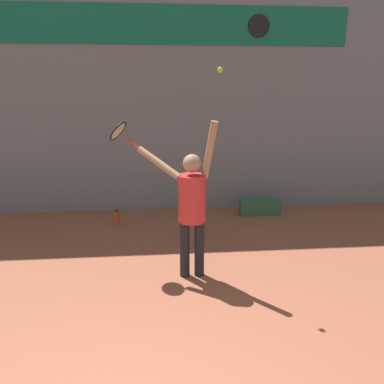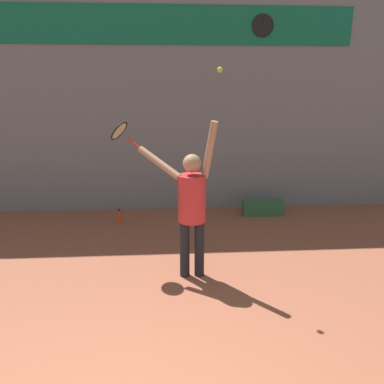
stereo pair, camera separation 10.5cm
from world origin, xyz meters
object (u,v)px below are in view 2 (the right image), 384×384
tennis_player (191,202)px  tennis_ball (220,70)px  tennis_racket (120,132)px  water_bottle (120,217)px  equipment_bag (263,208)px  scoreboard_clock (263,26)px

tennis_player → tennis_ball: (0.32, -0.13, 1.62)m
tennis_racket → water_bottle: size_ratio=1.64×
tennis_player → water_bottle: size_ratio=7.58×
tennis_racket → tennis_ball: 1.59m
water_bottle → tennis_player: bearing=-60.2°
tennis_player → equipment_bag: tennis_player is taller
tennis_player → equipment_bag: size_ratio=2.58×
tennis_player → tennis_racket: 1.35m
water_bottle → equipment_bag: (2.81, 0.28, 0.02)m
scoreboard_clock → water_bottle: scoreboard_clock is taller
tennis_player → tennis_racket: size_ratio=4.63×
equipment_bag → tennis_racket: bearing=-143.0°
equipment_bag → scoreboard_clock: bearing=96.6°
tennis_player → water_bottle: bearing=119.8°
scoreboard_clock → tennis_player: 4.15m
tennis_ball → equipment_bag: size_ratio=0.08×
tennis_ball → scoreboard_clock: bearing=68.1°
water_bottle → equipment_bag: equipment_bag is taller
tennis_racket → water_bottle: bearing=100.3°
scoreboard_clock → water_bottle: bearing=-164.2°
tennis_player → water_bottle: (-1.21, 2.12, -0.92)m
tennis_racket → equipment_bag: tennis_racket is taller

